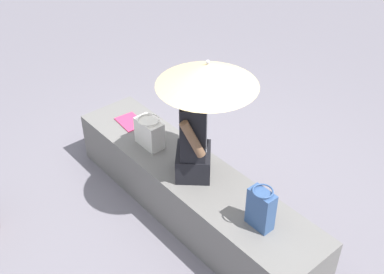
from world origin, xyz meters
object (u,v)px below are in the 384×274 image
(tote_bag_canvas, at_px, (149,133))
(magazine, at_px, (130,122))
(person_seated, at_px, (194,134))
(parasol, at_px, (207,75))
(handbag_black, at_px, (261,209))

(tote_bag_canvas, distance_m, magazine, 0.44)
(person_seated, xyz_separation_m, tote_bag_canvas, (0.54, 0.05, -0.25))
(tote_bag_canvas, bearing_deg, magazine, -9.26)
(person_seated, relative_size, parasol, 0.86)
(person_seated, xyz_separation_m, magazine, (0.96, -0.01, -0.38))
(tote_bag_canvas, relative_size, magazine, 0.99)
(parasol, bearing_deg, magazine, 2.90)
(tote_bag_canvas, bearing_deg, parasol, -169.00)
(magazine, bearing_deg, person_seated, -175.87)
(handbag_black, height_order, tote_bag_canvas, handbag_black)
(handbag_black, xyz_separation_m, magazine, (1.73, -0.04, -0.16))
(parasol, height_order, tote_bag_canvas, parasol)
(handbag_black, xyz_separation_m, tote_bag_canvas, (1.32, 0.02, -0.03))
(parasol, bearing_deg, handbag_black, 172.19)
(handbag_black, bearing_deg, tote_bag_canvas, 1.01)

